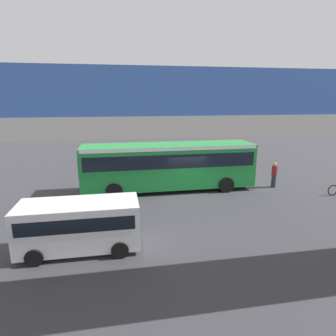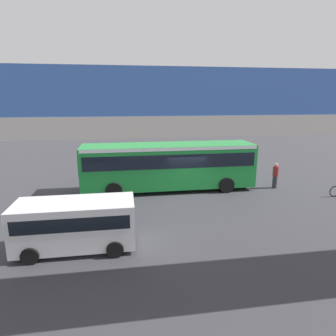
{
  "view_description": "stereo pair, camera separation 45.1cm",
  "coord_description": "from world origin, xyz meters",
  "px_view_note": "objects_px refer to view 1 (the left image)",
  "views": [
    {
      "loc": [
        4.38,
        17.75,
        6.14
      ],
      "look_at": [
        1.1,
        -0.5,
        1.6
      ],
      "focal_mm": 30.55,
      "sensor_mm": 36.0,
      "label": 1
    },
    {
      "loc": [
        3.94,
        17.83,
        6.14
      ],
      "look_at": [
        1.1,
        -0.5,
        1.6
      ],
      "focal_mm": 30.55,
      "sensor_mm": 36.0,
      "label": 2
    }
  ],
  "objects_px": {
    "parked_van": "(80,223)",
    "traffic_sign": "(185,153)",
    "city_bus": "(168,163)",
    "pedestrian": "(274,175)"
  },
  "relations": [
    {
      "from": "parked_van",
      "to": "traffic_sign",
      "type": "distance_m",
      "value": 12.67
    },
    {
      "from": "traffic_sign",
      "to": "city_bus",
      "type": "bearing_deg",
      "value": 59.14
    },
    {
      "from": "pedestrian",
      "to": "city_bus",
      "type": "bearing_deg",
      "value": -6.11
    },
    {
      "from": "city_bus",
      "to": "pedestrian",
      "type": "xyz_separation_m",
      "value": [
        -7.42,
        0.79,
        -1.0
      ]
    },
    {
      "from": "parked_van",
      "to": "traffic_sign",
      "type": "bearing_deg",
      "value": -123.49
    },
    {
      "from": "city_bus",
      "to": "traffic_sign",
      "type": "relative_size",
      "value": 4.12
    },
    {
      "from": "parked_van",
      "to": "pedestrian",
      "type": "xyz_separation_m",
      "value": [
        -12.44,
        -6.48,
        -0.3
      ]
    },
    {
      "from": "city_bus",
      "to": "pedestrian",
      "type": "height_order",
      "value": "city_bus"
    },
    {
      "from": "parked_van",
      "to": "traffic_sign",
      "type": "relative_size",
      "value": 1.71
    },
    {
      "from": "pedestrian",
      "to": "traffic_sign",
      "type": "relative_size",
      "value": 0.64
    }
  ]
}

